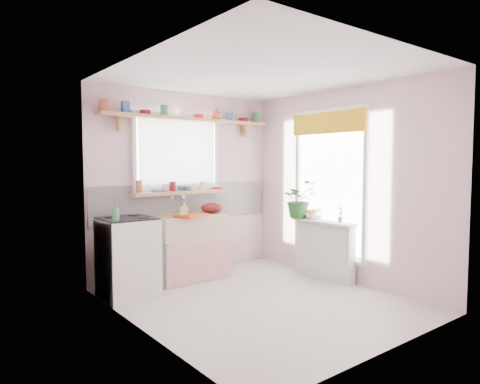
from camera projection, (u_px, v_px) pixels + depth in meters
room at (256, 175)px, 5.75m from camera, size 3.20×3.20×3.20m
sink_unit at (188, 246)px, 5.66m from camera, size 0.95×0.65×1.11m
cooker at (128, 257)px, 4.89m from camera, size 0.58×0.58×0.93m
radiator_ledge at (325, 248)px, 5.69m from camera, size 0.22×0.95×0.78m
windowsill at (181, 192)px, 5.76m from camera, size 1.40×0.22×0.04m
pine_shelf at (190, 120)px, 5.78m from camera, size 2.52×0.24×0.04m
shelf_crockery at (189, 114)px, 5.76m from camera, size 2.47×0.11×0.12m
sill_crockery at (178, 187)px, 5.73m from camera, size 1.35×0.11×0.12m
dish_tray at (191, 215)px, 5.44m from camera, size 0.45×0.39×0.04m
colander at (212, 208)px, 5.86m from camera, size 0.35×0.35×0.14m
jade_plant at (299, 199)px, 5.91m from camera, size 0.51×0.45×0.52m
fruit_bowl at (313, 216)px, 5.85m from camera, size 0.31×0.31×0.07m
herb_pot at (340, 214)px, 5.50m from camera, size 0.14×0.11×0.22m
soap_bottle_sink at (184, 209)px, 5.37m from camera, size 0.12×0.12×0.21m
sill_cup at (165, 188)px, 5.68m from camera, size 0.13×0.13×0.10m
sill_bowl at (184, 188)px, 5.86m from camera, size 0.26×0.26×0.07m
shelf_vase at (217, 114)px, 5.96m from camera, size 0.18×0.18×0.15m
cooker_bottle at (116, 212)px, 4.54m from camera, size 0.11×0.11×0.21m
fruit at (313, 212)px, 5.85m from camera, size 0.20×0.14×0.10m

